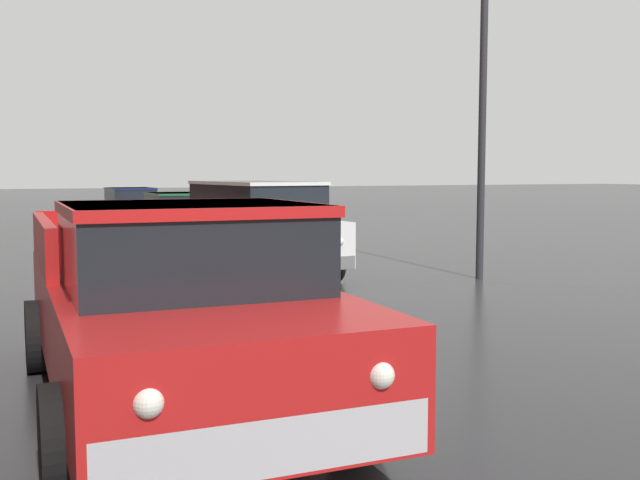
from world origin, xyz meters
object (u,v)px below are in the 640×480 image
object	(u,v)px
pickup_truck_red_approaching_near_lane	(173,305)
sedan_darkblue_parked_far_down_block	(131,206)
street_lamp_post	(483,88)
suv_white_parked_kerbside_close	(256,225)
sedan_green_parked_kerbside_mid	(179,217)

from	to	relation	value
pickup_truck_red_approaching_near_lane	sedan_darkblue_parked_far_down_block	distance (m)	22.55
sedan_darkblue_parked_far_down_block	street_lamp_post	xyz separation A→B (m)	(2.88, -17.03, 2.79)
suv_white_parked_kerbside_close	sedan_darkblue_parked_far_down_block	bearing A→B (deg)	86.99
pickup_truck_red_approaching_near_lane	sedan_darkblue_parked_far_down_block	bearing A→B (deg)	78.98
sedan_green_parked_kerbside_mid	sedan_darkblue_parked_far_down_block	world-z (taller)	same
sedan_green_parked_kerbside_mid	sedan_darkblue_parked_far_down_block	xyz separation A→B (m)	(0.27, 7.60, 0.00)
sedan_darkblue_parked_far_down_block	pickup_truck_red_approaching_near_lane	bearing A→B (deg)	-101.02
pickup_truck_red_approaching_near_lane	suv_white_parked_kerbside_close	world-z (taller)	suv_white_parked_kerbside_close
suv_white_parked_kerbside_close	sedan_green_parked_kerbside_mid	xyz separation A→B (m)	(0.51, 7.32, -0.24)
sedan_green_parked_kerbside_mid	street_lamp_post	distance (m)	10.33
pickup_truck_red_approaching_near_lane	sedan_green_parked_kerbside_mid	xyz separation A→B (m)	(4.04, 14.53, -0.13)
street_lamp_post	pickup_truck_red_approaching_near_lane	bearing A→B (deg)	-144.66
suv_white_parked_kerbside_close	street_lamp_post	bearing A→B (deg)	-29.94
suv_white_parked_kerbside_close	sedan_green_parked_kerbside_mid	distance (m)	7.34
pickup_truck_red_approaching_near_lane	street_lamp_post	size ratio (longest dim) A/B	0.85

